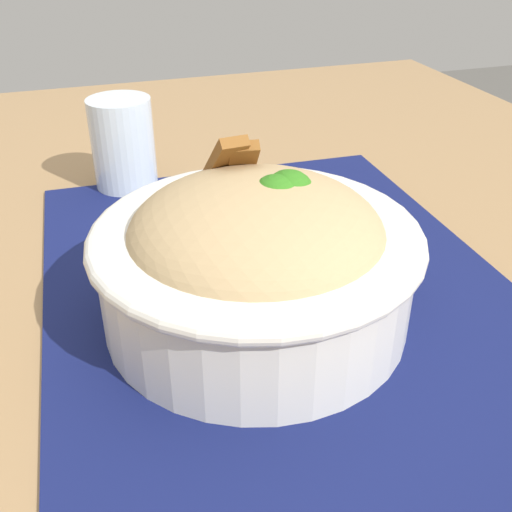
{
  "coord_description": "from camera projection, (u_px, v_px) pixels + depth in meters",
  "views": [
    {
      "loc": [
        -0.36,
        0.16,
        0.98
      ],
      "look_at": [
        -0.03,
        0.05,
        0.78
      ],
      "focal_mm": 42.47,
      "sensor_mm": 36.0,
      "label": 1
    }
  ],
  "objects": [
    {
      "name": "bowl",
      "position": [
        256.0,
        255.0,
        0.4
      ],
      "size": [
        0.24,
        0.24,
        0.12
      ],
      "color": "silver",
      "rests_on": "placemat"
    },
    {
      "name": "placemat",
      "position": [
        283.0,
        293.0,
        0.45
      ],
      "size": [
        0.48,
        0.36,
        0.0
      ],
      "primitive_type": "cube",
      "rotation": [
        0.0,
        0.0,
        -0.03
      ],
      "color": "#11194C",
      "rests_on": "table"
    },
    {
      "name": "table",
      "position": [
        308.0,
        344.0,
        0.5
      ],
      "size": [
        1.25,
        0.9,
        0.72
      ],
      "color": "#99754C",
      "rests_on": "ground_plane"
    },
    {
      "name": "fork",
      "position": [
        232.0,
        232.0,
        0.53
      ],
      "size": [
        0.03,
        0.13,
        0.0
      ],
      "color": "silver",
      "rests_on": "placemat"
    },
    {
      "name": "drinking_glass",
      "position": [
        124.0,
        150.0,
        0.6
      ],
      "size": [
        0.06,
        0.06,
        0.09
      ],
      "color": "silver",
      "rests_on": "table"
    }
  ]
}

